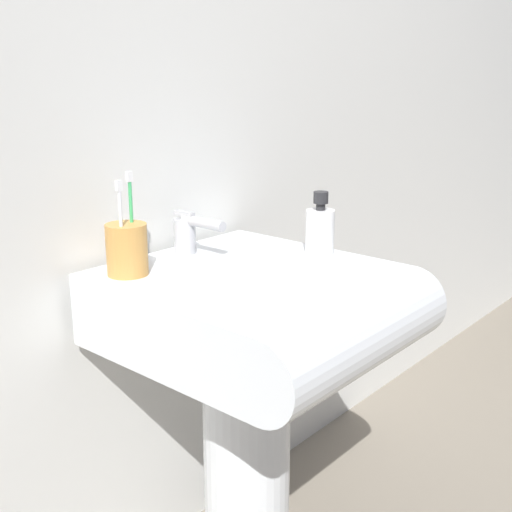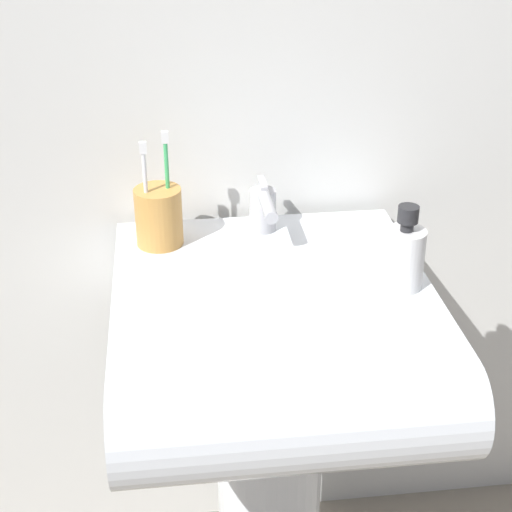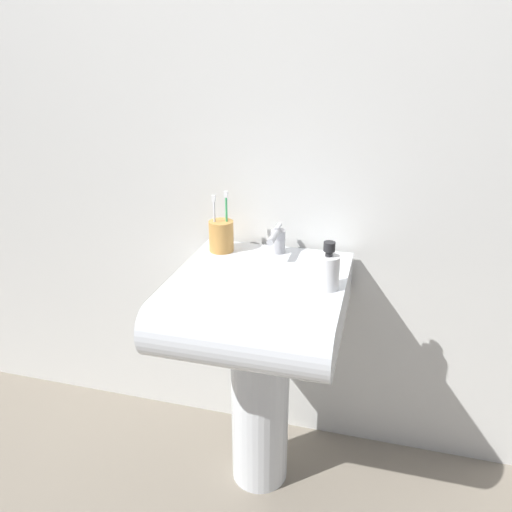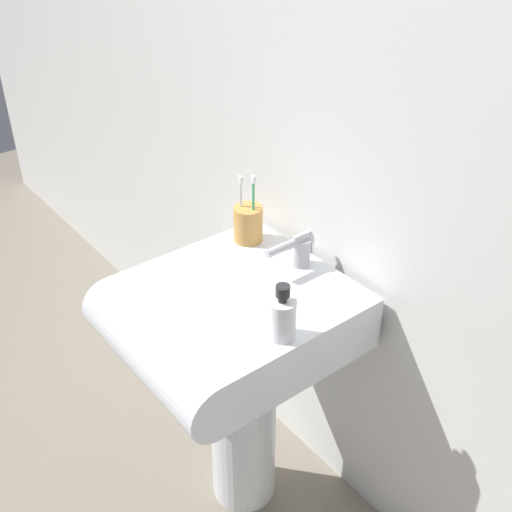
% 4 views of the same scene
% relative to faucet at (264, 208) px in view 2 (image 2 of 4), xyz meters
% --- Properties ---
extents(sink_pedestal, '(0.19, 0.19, 0.62)m').
position_rel_faucet_xyz_m(sink_pedestal, '(-0.01, -0.17, -0.51)').
color(sink_pedestal, white).
rests_on(sink_pedestal, ground).
extents(sink_basin, '(0.50, 0.56, 0.15)m').
position_rel_faucet_xyz_m(sink_basin, '(-0.01, -0.23, -0.12)').
color(sink_basin, white).
rests_on(sink_basin, sink_pedestal).
extents(faucet, '(0.05, 0.14, 0.09)m').
position_rel_faucet_xyz_m(faucet, '(0.00, 0.00, 0.00)').
color(faucet, '#B7B7BC').
rests_on(faucet, sink_basin).
extents(toothbrush_cup, '(0.08, 0.08, 0.20)m').
position_rel_faucet_xyz_m(toothbrush_cup, '(-0.18, -0.02, 0.00)').
color(toothbrush_cup, '#D19347').
rests_on(toothbrush_cup, sink_basin).
extents(soap_bottle, '(0.06, 0.06, 0.14)m').
position_rel_faucet_xyz_m(soap_bottle, '(0.19, -0.21, 0.01)').
color(soap_bottle, white).
rests_on(soap_bottle, sink_basin).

